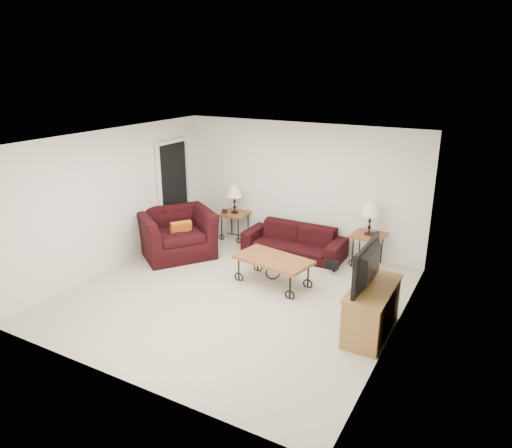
% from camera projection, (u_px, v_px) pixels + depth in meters
% --- Properties ---
extents(ground, '(5.00, 5.00, 0.00)m').
position_uv_depth(ground, '(235.00, 295.00, 7.61)').
color(ground, beige).
rests_on(ground, ground).
extents(wall_back, '(5.00, 0.02, 2.50)m').
position_uv_depth(wall_back, '(300.00, 186.00, 9.28)').
color(wall_back, white).
rests_on(wall_back, ground).
extents(wall_front, '(5.00, 0.02, 2.50)m').
position_uv_depth(wall_front, '(115.00, 285.00, 5.14)').
color(wall_front, white).
rests_on(wall_front, ground).
extents(wall_left, '(0.02, 5.00, 2.50)m').
position_uv_depth(wall_left, '(114.00, 200.00, 8.35)').
color(wall_left, white).
rests_on(wall_left, ground).
extents(wall_right, '(0.02, 5.00, 2.50)m').
position_uv_depth(wall_right, '(399.00, 251.00, 6.07)').
color(wall_right, white).
rests_on(wall_right, ground).
extents(ceiling, '(5.00, 5.00, 0.00)m').
position_uv_depth(ceiling, '(233.00, 140.00, 6.81)').
color(ceiling, white).
rests_on(ceiling, wall_back).
extents(doorway, '(0.08, 0.94, 2.04)m').
position_uv_depth(doorway, '(174.00, 192.00, 9.78)').
color(doorway, black).
rests_on(doorway, ground).
extents(sofa, '(1.98, 0.77, 0.58)m').
position_uv_depth(sofa, '(294.00, 240.00, 9.14)').
color(sofa, black).
rests_on(sofa, ground).
extents(side_table_left, '(0.59, 0.59, 0.59)m').
position_uv_depth(side_table_left, '(235.00, 226.00, 9.95)').
color(side_table_left, brown).
rests_on(side_table_left, ground).
extents(side_table_right, '(0.60, 0.60, 0.61)m').
position_uv_depth(side_table_right, '(367.00, 250.00, 8.65)').
color(side_table_right, brown).
rests_on(side_table_right, ground).
extents(lamp_left, '(0.37, 0.37, 0.59)m').
position_uv_depth(lamp_left, '(234.00, 199.00, 9.77)').
color(lamp_left, black).
rests_on(lamp_left, side_table_left).
extents(lamp_right, '(0.37, 0.37, 0.61)m').
position_uv_depth(lamp_right, '(370.00, 218.00, 8.45)').
color(lamp_right, black).
rests_on(lamp_right, side_table_right).
extents(photo_frame_left, '(0.12, 0.05, 0.10)m').
position_uv_depth(photo_frame_left, '(225.00, 211.00, 9.79)').
color(photo_frame_left, black).
rests_on(photo_frame_left, side_table_left).
extents(photo_frame_right, '(0.12, 0.05, 0.10)m').
position_uv_depth(photo_frame_right, '(375.00, 235.00, 8.34)').
color(photo_frame_right, black).
rests_on(photo_frame_right, side_table_right).
extents(coffee_table, '(1.37, 0.90, 0.48)m').
position_uv_depth(coffee_table, '(273.00, 271.00, 7.91)').
color(coffee_table, brown).
rests_on(coffee_table, ground).
extents(armchair, '(1.75, 1.79, 0.88)m').
position_uv_depth(armchair, '(176.00, 233.00, 9.09)').
color(armchair, black).
rests_on(armchair, ground).
extents(throw_pillow, '(0.32, 0.38, 0.40)m').
position_uv_depth(throw_pillow, '(181.00, 231.00, 8.95)').
color(throw_pillow, '#CC691A').
rests_on(throw_pillow, armchair).
extents(tv_stand, '(0.49, 1.18, 0.71)m').
position_uv_depth(tv_stand, '(372.00, 310.00, 6.42)').
color(tv_stand, '#9D6C3A').
rests_on(tv_stand, ground).
extents(television, '(0.14, 1.05, 0.61)m').
position_uv_depth(television, '(374.00, 266.00, 6.22)').
color(television, black).
rests_on(television, tv_stand).
extents(backpack, '(0.44, 0.39, 0.47)m').
position_uv_depth(backpack, '(334.00, 260.00, 8.37)').
color(backpack, black).
rests_on(backpack, ground).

